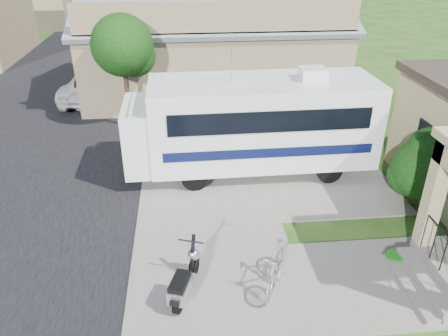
{
  "coord_description": "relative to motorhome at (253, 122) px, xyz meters",
  "views": [
    {
      "loc": [
        -1.56,
        -8.3,
        7.07
      ],
      "look_at": [
        -0.5,
        2.5,
        1.3
      ],
      "focal_mm": 35.0,
      "sensor_mm": 36.0,
      "label": 1
    }
  ],
  "objects": [
    {
      "name": "ground",
      "position": [
        -0.66,
        -4.7,
        -1.76
      ],
      "size": [
        120.0,
        120.0,
        0.0
      ],
      "primitive_type": "plane",
      "color": "#1B4312"
    },
    {
      "name": "street_slab",
      "position": [
        -8.16,
        5.3,
        -1.75
      ],
      "size": [
        9.0,
        80.0,
        0.02
      ],
      "primitive_type": "cube",
      "color": "black",
      "rests_on": "ground"
    },
    {
      "name": "sidewalk_slab",
      "position": [
        -1.66,
        5.3,
        -1.73
      ],
      "size": [
        4.0,
        80.0,
        0.06
      ],
      "primitive_type": "cube",
      "color": "slate",
      "rests_on": "ground"
    },
    {
      "name": "driveway_slab",
      "position": [
        0.84,
        -0.2,
        -1.73
      ],
      "size": [
        7.0,
        6.0,
        0.05
      ],
      "primitive_type": "cube",
      "color": "slate",
      "rests_on": "ground"
    },
    {
      "name": "walk_slab",
      "position": [
        2.34,
        -5.7,
        -1.73
      ],
      "size": [
        4.0,
        3.0,
        0.05
      ],
      "primitive_type": "cube",
      "color": "slate",
      "rests_on": "ground"
    },
    {
      "name": "warehouse",
      "position": [
        -0.66,
        9.27,
        0.23
      ],
      "size": [
        12.5,
        8.4,
        5.04
      ],
      "color": "#836D52",
      "rests_on": "ground"
    },
    {
      "name": "distant_bldg_near",
      "position": [
        -15.66,
        29.3,
        -0.16
      ],
      "size": [
        8.0,
        7.0,
        3.2
      ],
      "primitive_type": "cube",
      "color": "#836D52",
      "rests_on": "ground"
    },
    {
      "name": "street_tree_a",
      "position": [
        -4.36,
        4.36,
        1.49
      ],
      "size": [
        2.44,
        2.4,
        4.58
      ],
      "color": "#2E2114",
      "rests_on": "ground"
    },
    {
      "name": "street_tree_b",
      "position": [
        -4.36,
        14.36,
        1.64
      ],
      "size": [
        2.44,
        2.4,
        4.73
      ],
      "color": "#2E2114",
      "rests_on": "ground"
    },
    {
      "name": "motorhome",
      "position": [
        0.0,
        0.0,
        0.0
      ],
      "size": [
        8.02,
        2.7,
        4.09
      ],
      "rotation": [
        0.0,
        0.0,
        0.01
      ],
      "color": "silver",
      "rests_on": "ground"
    },
    {
      "name": "shrub",
      "position": [
        4.6,
        -2.54,
        -0.51
      ],
      "size": [
        1.99,
        1.9,
        2.44
      ],
      "color": "#2E2114",
      "rests_on": "ground"
    },
    {
      "name": "scooter",
      "position": [
        -2.36,
        -5.76,
        -1.26
      ],
      "size": [
        0.84,
        1.64,
        1.11
      ],
      "rotation": [
        0.0,
        0.0,
        -0.32
      ],
      "color": "black",
      "rests_on": "ground"
    },
    {
      "name": "bicycle",
      "position": [
        -0.34,
        -5.63,
        -1.24
      ],
      "size": [
        1.15,
        1.78,
        1.04
      ],
      "primitive_type": "imported",
      "rotation": [
        0.0,
        0.0,
        -0.42
      ],
      "color": "#ABACB3",
      "rests_on": "ground"
    },
    {
      "name": "pickup_truck",
      "position": [
        -6.39,
        8.23,
        -1.01
      ],
      "size": [
        3.03,
        5.6,
        1.49
      ],
      "primitive_type": "imported",
      "rotation": [
        0.0,
        0.0,
        3.04
      ],
      "color": "silver",
      "rests_on": "ground"
    },
    {
      "name": "van",
      "position": [
        -7.11,
        15.5,
        -0.96
      ],
      "size": [
        3.1,
        5.76,
        1.59
      ],
      "primitive_type": "imported",
      "rotation": [
        0.0,
        0.0,
        0.17
      ],
      "color": "silver",
      "rests_on": "ground"
    },
    {
      "name": "garden_hose",
      "position": [
        2.75,
        -5.08,
        -1.66
      ],
      "size": [
        0.45,
        0.45,
        0.2
      ],
      "primitive_type": "cylinder",
      "color": "#177116",
      "rests_on": "ground"
    }
  ]
}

